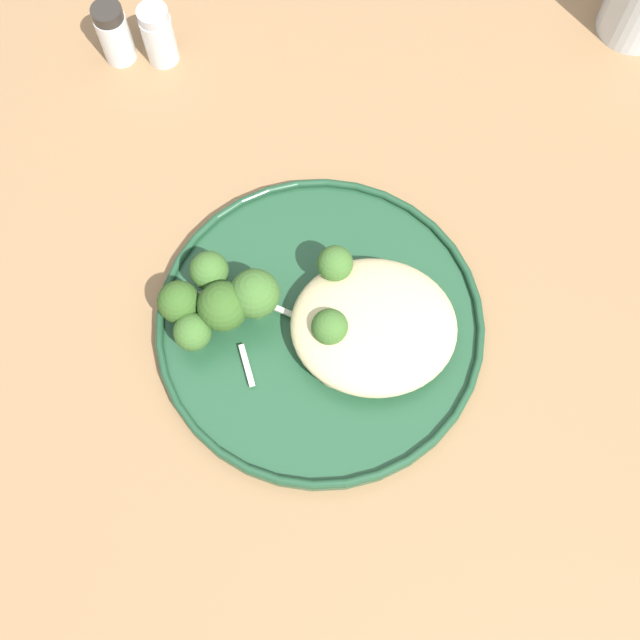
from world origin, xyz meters
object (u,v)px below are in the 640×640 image
object	(u,v)px
seared_scallop_right_edge	(310,334)
broccoli_floret_near_rim	(255,294)
dinner_plate	(320,325)
broccoli_floret_small_sprig	(330,328)
broccoli_floret_tall_stalk	(335,265)
seared_scallop_front_small	(390,330)
salt_shaker	(158,35)
seared_scallop_rear_pale	(335,371)
broccoli_floret_right_tilted	(193,332)
broccoli_floret_beside_noodles	(223,307)
broccoli_floret_split_head	(209,272)
seared_scallop_left_edge	(433,323)
seared_scallop_on_noodles	(358,325)
broccoli_floret_center_pile	(179,302)

from	to	relation	value
seared_scallop_right_edge	broccoli_floret_near_rim	bearing A→B (deg)	-26.39
dinner_plate	broccoli_floret_small_sprig	size ratio (longest dim) A/B	5.58
dinner_plate	broccoli_floret_tall_stalk	bearing A→B (deg)	-104.77
seared_scallop_front_small	seared_scallop_right_edge	bearing A→B (deg)	5.75
salt_shaker	dinner_plate	bearing A→B (deg)	120.87
seared_scallop_rear_pale	broccoli_floret_right_tilted	world-z (taller)	broccoli_floret_right_tilted
broccoli_floret_tall_stalk	salt_shaker	size ratio (longest dim) A/B	0.81
broccoli_floret_beside_noodles	broccoli_floret_right_tilted	bearing A→B (deg)	40.80
seared_scallop_rear_pale	broccoli_floret_split_head	xyz separation A→B (m)	(0.11, -0.08, 0.02)
seared_scallop_left_edge	broccoli_floret_beside_noodles	distance (m)	0.18
dinner_plate	broccoli_floret_right_tilted	bearing A→B (deg)	11.99
broccoli_floret_right_tilted	salt_shaker	distance (m)	0.32
salt_shaker	broccoli_floret_split_head	bearing A→B (deg)	106.48
broccoli_floret_beside_noodles	broccoli_floret_small_sprig	size ratio (longest dim) A/B	1.12
dinner_plate	seared_scallop_front_small	xyz separation A→B (m)	(-0.06, 0.01, 0.01)
broccoli_floret_right_tilted	seared_scallop_rear_pale	bearing A→B (deg)	169.00
broccoli_floret_right_tilted	broccoli_floret_near_rim	distance (m)	0.06
broccoli_floret_right_tilted	broccoli_floret_tall_stalk	bearing A→B (deg)	-151.30
broccoli_floret_tall_stalk	broccoli_floret_small_sprig	xyz separation A→B (m)	(0.00, 0.06, -0.00)
seared_scallop_front_small	broccoli_floret_tall_stalk	bearing A→B (deg)	-43.93
broccoli_floret_near_rim	seared_scallop_left_edge	bearing A→B (deg)	176.83
seared_scallop_on_noodles	seared_scallop_left_edge	distance (m)	0.07
seared_scallop_left_edge	broccoli_floret_right_tilted	size ratio (longest dim) A/B	0.53
seared_scallop_front_small	seared_scallop_left_edge	size ratio (longest dim) A/B	1.04
seared_scallop_right_edge	broccoli_floret_small_sprig	bearing A→B (deg)	172.12
seared_scallop_rear_pale	broccoli_floret_small_sprig	xyz separation A→B (m)	(0.01, -0.03, 0.02)
dinner_plate	broccoli_floret_split_head	distance (m)	0.11
broccoli_floret_center_pile	broccoli_floret_split_head	bearing A→B (deg)	-128.37
seared_scallop_on_noodles	salt_shaker	distance (m)	0.36
broccoli_floret_tall_stalk	seared_scallop_rear_pale	bearing A→B (deg)	92.34
seared_scallop_front_small	salt_shaker	size ratio (longest dim) A/B	0.37
seared_scallop_left_edge	broccoli_floret_right_tilted	distance (m)	0.21
seared_scallop_on_noodles	broccoli_floret_small_sprig	distance (m)	0.04
broccoli_floret_small_sprig	seared_scallop_right_edge	bearing A→B (deg)	-7.88
seared_scallop_front_small	broccoli_floret_split_head	world-z (taller)	broccoli_floret_split_head
seared_scallop_left_edge	seared_scallop_rear_pale	xyz separation A→B (m)	(0.08, 0.05, 0.00)
broccoli_floret_right_tilted	broccoli_floret_near_rim	size ratio (longest dim) A/B	0.73
broccoli_floret_tall_stalk	seared_scallop_front_small	bearing A→B (deg)	136.07
broccoli_floret_small_sprig	broccoli_floret_tall_stalk	bearing A→B (deg)	-92.16
dinner_plate	seared_scallop_rear_pale	distance (m)	0.05
seared_scallop_rear_pale	broccoli_floret_near_rim	size ratio (longest dim) A/B	0.44
seared_scallop_left_edge	broccoli_floret_tall_stalk	world-z (taller)	broccoli_floret_tall_stalk
dinner_plate	broccoli_floret_beside_noodles	distance (m)	0.09
seared_scallop_right_edge	broccoli_floret_tall_stalk	bearing A→B (deg)	-109.07
broccoli_floret_split_head	broccoli_floret_right_tilted	distance (m)	0.06
broccoli_floret_split_head	broccoli_floret_near_rim	size ratio (longest dim) A/B	0.82
seared_scallop_on_noodles	seared_scallop_front_small	bearing A→B (deg)	174.67
seared_scallop_front_small	seared_scallop_left_edge	distance (m)	0.04
seared_scallop_rear_pale	broccoli_floret_center_pile	bearing A→B (deg)	-20.02
seared_scallop_left_edge	broccoli_floret_beside_noodles	world-z (taller)	broccoli_floret_beside_noodles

